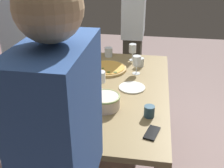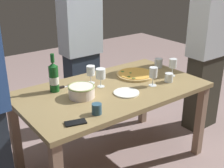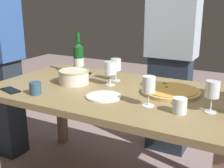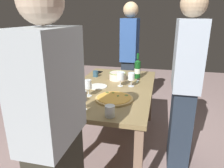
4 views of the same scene
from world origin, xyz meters
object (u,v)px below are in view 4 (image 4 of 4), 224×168
Objects in this scene: cell_phone at (98,73)px; person_host at (185,85)px; pizza at (114,99)px; person_guest_right at (130,58)px; serving_bowl at (117,76)px; wine_glass_by_bottle at (131,77)px; wine_bottle at (137,69)px; pizza_knife at (138,80)px; dining_table at (112,95)px; wine_glass_far_left at (120,77)px; cup_ceramic at (110,111)px; cup_spare at (80,98)px; wine_glass_far_right at (88,85)px; person_guest_left at (54,135)px; side_plate at (98,86)px; wine_glass_near_pizza at (83,97)px; cup_amber at (96,74)px.

person_host is at bearing 162.40° from cell_phone.
person_guest_right is at bearing -176.83° from pizza.
serving_bowl reaches higher than cell_phone.
wine_glass_by_bottle is at bearing 167.35° from pizza.
wine_bottle is 0.16m from pizza_knife.
dining_table is at bearing 0.00° from person_guest_right.
wine_glass_far_left is at bearing 145.65° from cell_phone.
wine_glass_by_bottle is at bearing -11.53° from person_host.
wine_glass_far_left is 1.74× the size of cup_ceramic.
wine_bottle is 0.39m from wine_glass_far_left.
cup_spare is 0.50× the size of pizza_knife.
person_guest_right is (-0.56, 0.36, 0.11)m from cell_phone.
cell_phone is at bearing -172.03° from cup_spare.
serving_bowl is at bearing 164.89° from wine_glass_far_right.
cell_phone is 0.08× the size of person_guest_left.
person_guest_left is at bearing 64.23° from person_host.
cup_ceramic is (0.70, 0.15, 0.14)m from dining_table.
wine_glass_by_bottle is 1.00× the size of pizza_knife.
wine_glass_by_bottle is 0.09× the size of person_guest_left.
pizza reaches higher than dining_table.
wine_glass_far_left is at bearing -33.91° from pizza_knife.
serving_bowl is 1.48× the size of cell_phone.
wine_glass_by_bottle reaches higher than pizza.
wine_glass_far_right is at bearing -6.42° from person_guest_right.
wine_glass_far_right is at bearing -28.05° from dining_table.
pizza_knife is (-0.35, 0.42, 0.00)m from side_plate.
side_plate is (0.03, -0.16, 0.10)m from dining_table.
person_guest_right reaches higher than cup_spare.
cup_spare is at bearing -121.64° from cup_ceramic.
wine_glass_far_right is 0.94m from person_host.
cup_ceramic is 0.44× the size of side_plate.
cup_spare reaches higher than pizza.
dining_table is 0.92× the size of person_host.
person_guest_left is (1.22, -0.06, 0.20)m from dining_table.
wine_glass_far_right is at bearing -2.04° from side_plate.
pizza is (0.36, 0.11, 0.11)m from dining_table.
pizza is at bearing 131.38° from cell_phone.
cell_phone is at bearing -168.90° from wine_glass_near_pizza.
person_guest_right is (-1.61, 0.21, 0.08)m from cup_spare.
pizza_knife is (-0.01, 0.26, -0.05)m from serving_bowl.
wine_glass_near_pizza is 0.98m from person_host.
wine_glass_far_left reaches higher than cup_amber.
person_guest_left is (1.30, -0.26, 0.00)m from wine_glass_by_bottle.
wine_glass_near_pizza is at bearing -37.25° from pizza.
person_host is at bearing 109.67° from cup_spare.
wine_bottle is 4.01× the size of cup_spare.
cup_amber is (-0.29, -0.51, -0.07)m from wine_glass_by_bottle.
wine_glass_near_pizza is 1.04× the size of pizza_knife.
person_guest_left reaches higher than cup_amber.
wine_glass_near_pizza is 1.05× the size of wine_glass_by_bottle.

